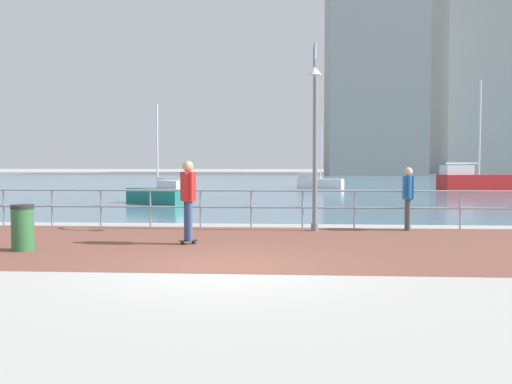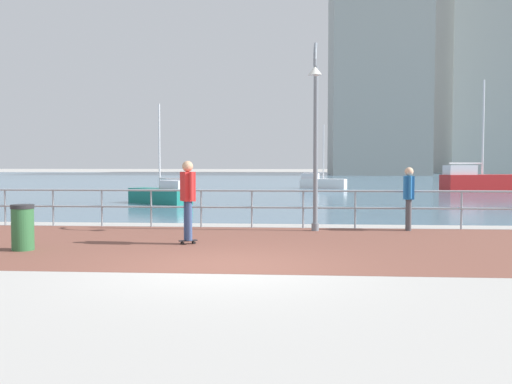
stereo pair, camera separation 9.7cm
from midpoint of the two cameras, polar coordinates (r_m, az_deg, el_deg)
name	(u,v)px [view 1 (the left image)]	position (r m, az deg, el deg)	size (l,w,h in m)	color
ground	(281,183)	(49.58, 2.42, 0.89)	(220.00, 220.00, 0.00)	#ADAAA5
brick_paving	(240,245)	(12.39, -1.85, -5.28)	(28.00, 6.52, 0.01)	brown
harbor_water	(283,179)	(60.50, 2.68, 1.27)	(180.00, 88.00, 0.00)	slate
waterfront_railing	(251,201)	(15.55, -0.66, -0.94)	(25.25, 0.06, 1.04)	#8C99A3
lamppost	(315,127)	(14.73, 5.73, 6.48)	(0.36, 0.82, 4.86)	slate
skateboarder	(188,194)	(12.43, -7.04, -0.20)	(0.40, 0.52, 1.82)	black
bystander	(408,193)	(15.41, 14.79, -0.13)	(0.26, 0.55, 1.66)	#4C4C51
trash_bin	(23,227)	(12.47, -22.53, -3.30)	(0.46, 0.46, 0.93)	#2D6638
sailboat_red	(319,182)	(39.58, 6.24, 0.96)	(3.26, 1.85, 4.37)	white
sailboat_blue	(476,181)	(37.58, 21.10, 1.04)	(5.07, 2.49, 6.83)	#B21E1E
sailboat_white	(160,194)	(24.92, -9.74, -0.23)	(3.08, 2.49, 4.31)	#197266
tower_steel	(373,58)	(88.01, 11.56, 13.00)	(13.38, 15.47, 36.13)	#939993
tower_glass	(470,48)	(104.44, 20.57, 13.36)	(11.05, 17.35, 43.64)	#939993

